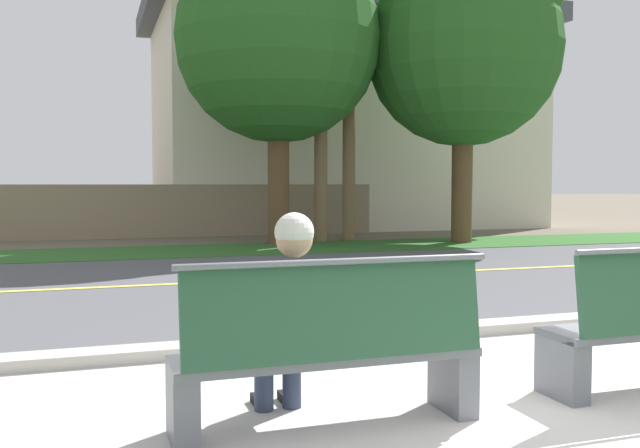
# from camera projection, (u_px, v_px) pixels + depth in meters

# --- Properties ---
(ground_plane) EXTENTS (140.00, 140.00, 0.00)m
(ground_plane) POSITION_uv_depth(u_px,v_px,m) (249.00, 268.00, 11.52)
(ground_plane) COLOR #665B4C
(sidewalk_pavement) EXTENTS (44.00, 3.60, 0.01)m
(sidewalk_pavement) POSITION_uv_depth(u_px,v_px,m) (514.00, 408.00, 4.32)
(sidewalk_pavement) COLOR beige
(sidewalk_pavement) RESTS_ON ground_plane
(curb_edge) EXTENTS (44.00, 0.30, 0.11)m
(curb_edge) POSITION_uv_depth(u_px,v_px,m) (387.00, 335.00, 6.16)
(curb_edge) COLOR #ADA89E
(curb_edge) RESTS_ON ground_plane
(street_asphalt) EXTENTS (52.00, 8.00, 0.01)m
(street_asphalt) POSITION_uv_depth(u_px,v_px,m) (272.00, 280.00, 10.10)
(street_asphalt) COLOR #515156
(street_asphalt) RESTS_ON ground_plane
(road_centre_line) EXTENTS (48.00, 0.14, 0.01)m
(road_centre_line) POSITION_uv_depth(u_px,v_px,m) (272.00, 280.00, 10.10)
(road_centre_line) COLOR #E0CC4C
(road_centre_line) RESTS_ON ground_plane
(far_verge_grass) EXTENTS (48.00, 2.80, 0.02)m
(far_verge_grass) POSITION_uv_depth(u_px,v_px,m) (216.00, 250.00, 14.64)
(far_verge_grass) COLOR #2D6026
(far_verge_grass) RESTS_ON ground_plane
(bench_left) EXTENTS (1.78, 0.48, 1.01)m
(bench_left) POSITION_uv_depth(u_px,v_px,m) (330.00, 353.00, 3.90)
(bench_left) COLOR slate
(bench_left) RESTS_ON ground_plane
(seated_person_grey) EXTENTS (0.52, 0.68, 1.25)m
(seated_person_grey) POSITION_uv_depth(u_px,v_px,m) (290.00, 311.00, 3.99)
(seated_person_grey) COLOR #333D56
(seated_person_grey) RESTS_ON ground_plane
(shade_tree_left) EXTENTS (4.72, 4.72, 7.78)m
(shade_tree_left) POSITION_uv_depth(u_px,v_px,m) (285.00, 24.00, 15.71)
(shade_tree_left) COLOR brown
(shade_tree_left) RESTS_ON ground_plane
(shade_tree_centre) EXTENTS (4.61, 4.61, 7.61)m
(shade_tree_centre) POSITION_uv_depth(u_px,v_px,m) (471.00, 34.00, 16.24)
(shade_tree_centre) COLOR brown
(shade_tree_centre) RESTS_ON ground_plane
(garden_wall) EXTENTS (13.00, 0.36, 1.40)m
(garden_wall) POSITION_uv_depth(u_px,v_px,m) (137.00, 211.00, 17.99)
(garden_wall) COLOR gray
(garden_wall) RESTS_ON ground_plane
(house_across_street) EXTENTS (12.88, 6.91, 7.15)m
(house_across_street) POSITION_uv_depth(u_px,v_px,m) (342.00, 118.00, 23.03)
(house_across_street) COLOR beige
(house_across_street) RESTS_ON ground_plane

